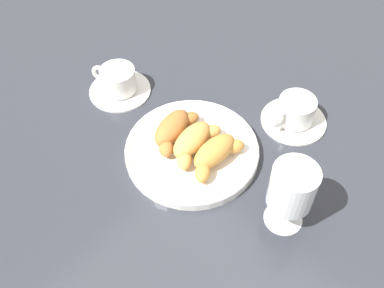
{
  "coord_description": "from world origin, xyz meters",
  "views": [
    {
      "loc": [
        0.41,
        0.39,
        0.69
      ],
      "look_at": [
        0.01,
        0.02,
        0.03
      ],
      "focal_mm": 41.69,
      "sensor_mm": 36.0,
      "label": 1
    }
  ],
  "objects_px": {
    "croissant_extra": "(214,154)",
    "juice_glass_left": "(292,190)",
    "croissant_large": "(173,129)",
    "coffee_cup_far": "(295,113)",
    "pastry_plate": "(192,150)",
    "croissant_small": "(193,141)",
    "coffee_cup_near": "(118,82)"
  },
  "relations": [
    {
      "from": "croissant_extra",
      "to": "juice_glass_left",
      "type": "relative_size",
      "value": 0.98
    },
    {
      "from": "croissant_large",
      "to": "coffee_cup_far",
      "type": "distance_m",
      "value": 0.25
    },
    {
      "from": "pastry_plate",
      "to": "coffee_cup_far",
      "type": "height_order",
      "value": "coffee_cup_far"
    },
    {
      "from": "pastry_plate",
      "to": "croissant_large",
      "type": "xyz_separation_m",
      "value": [
        0.0,
        -0.05,
        0.03
      ]
    },
    {
      "from": "pastry_plate",
      "to": "coffee_cup_far",
      "type": "bearing_deg",
      "value": 154.57
    },
    {
      "from": "croissant_small",
      "to": "coffee_cup_near",
      "type": "xyz_separation_m",
      "value": [
        -0.02,
        -0.24,
        -0.01
      ]
    },
    {
      "from": "croissant_small",
      "to": "coffee_cup_near",
      "type": "relative_size",
      "value": 1.0
    },
    {
      "from": "croissant_extra",
      "to": "juice_glass_left",
      "type": "xyz_separation_m",
      "value": [
        0.0,
        0.16,
        0.05
      ]
    },
    {
      "from": "pastry_plate",
      "to": "coffee_cup_near",
      "type": "xyz_separation_m",
      "value": [
        -0.02,
        -0.24,
        0.01
      ]
    },
    {
      "from": "pastry_plate",
      "to": "juice_glass_left",
      "type": "relative_size",
      "value": 1.87
    },
    {
      "from": "croissant_large",
      "to": "coffee_cup_far",
      "type": "relative_size",
      "value": 0.99
    },
    {
      "from": "pastry_plate",
      "to": "croissant_extra",
      "type": "bearing_deg",
      "value": 94.02
    },
    {
      "from": "pastry_plate",
      "to": "croissant_large",
      "type": "relative_size",
      "value": 1.96
    },
    {
      "from": "croissant_small",
      "to": "juice_glass_left",
      "type": "height_order",
      "value": "juice_glass_left"
    },
    {
      "from": "coffee_cup_far",
      "to": "juice_glass_left",
      "type": "height_order",
      "value": "juice_glass_left"
    },
    {
      "from": "croissant_small",
      "to": "coffee_cup_near",
      "type": "height_order",
      "value": "croissant_small"
    },
    {
      "from": "croissant_extra",
      "to": "coffee_cup_far",
      "type": "xyz_separation_m",
      "value": [
        -0.2,
        0.04,
        -0.01
      ]
    },
    {
      "from": "croissant_extra",
      "to": "coffee_cup_near",
      "type": "bearing_deg",
      "value": -93.63
    },
    {
      "from": "croissant_large",
      "to": "croissant_small",
      "type": "relative_size",
      "value": 0.98
    },
    {
      "from": "croissant_small",
      "to": "juice_glass_left",
      "type": "bearing_deg",
      "value": 89.97
    },
    {
      "from": "croissant_extra",
      "to": "coffee_cup_far",
      "type": "bearing_deg",
      "value": 167.49
    },
    {
      "from": "pastry_plate",
      "to": "coffee_cup_far",
      "type": "relative_size",
      "value": 1.93
    },
    {
      "from": "croissant_extra",
      "to": "croissant_large",
      "type": "bearing_deg",
      "value": -86.08
    },
    {
      "from": "croissant_large",
      "to": "croissant_extra",
      "type": "distance_m",
      "value": 0.1
    },
    {
      "from": "juice_glass_left",
      "to": "pastry_plate",
      "type": "bearing_deg",
      "value": -89.94
    },
    {
      "from": "pastry_plate",
      "to": "juice_glass_left",
      "type": "distance_m",
      "value": 0.23
    },
    {
      "from": "croissant_small",
      "to": "coffee_cup_near",
      "type": "bearing_deg",
      "value": -95.17
    },
    {
      "from": "croissant_extra",
      "to": "coffee_cup_near",
      "type": "relative_size",
      "value": 1.01
    },
    {
      "from": "pastry_plate",
      "to": "croissant_large",
      "type": "bearing_deg",
      "value": -86.18
    },
    {
      "from": "croissant_large",
      "to": "croissant_extra",
      "type": "xyz_separation_m",
      "value": [
        -0.01,
        0.1,
        0.0
      ]
    },
    {
      "from": "coffee_cup_near",
      "to": "croissant_large",
      "type": "bearing_deg",
      "value": 82.48
    },
    {
      "from": "juice_glass_left",
      "to": "coffee_cup_near",
      "type": "bearing_deg",
      "value": -92.76
    }
  ]
}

